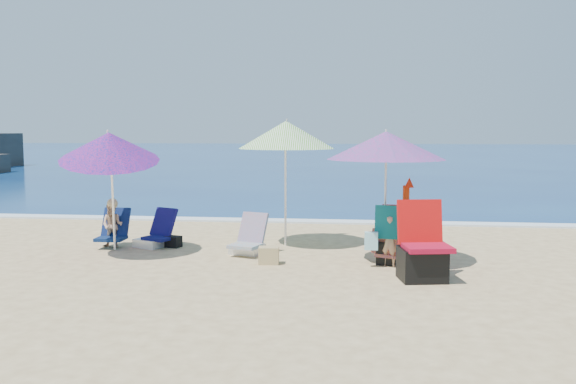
# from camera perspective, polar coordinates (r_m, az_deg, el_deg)

# --- Properties ---
(ground) EXTENTS (120.00, 120.00, 0.00)m
(ground) POSITION_cam_1_polar(r_m,az_deg,el_deg) (8.91, 1.15, -7.72)
(ground) COLOR #D8BC84
(ground) RESTS_ON ground
(sea) EXTENTS (120.00, 80.00, 0.12)m
(sea) POSITION_cam_1_polar(r_m,az_deg,el_deg) (53.67, 5.98, 3.47)
(sea) COLOR navy
(sea) RESTS_ON ground
(foam) EXTENTS (120.00, 0.50, 0.04)m
(foam) POSITION_cam_1_polar(r_m,az_deg,el_deg) (13.91, 3.26, -2.76)
(foam) COLOR white
(foam) RESTS_ON ground
(umbrella_turquoise) EXTENTS (2.03, 2.03, 2.10)m
(umbrella_turquoise) POSITION_cam_1_polar(r_m,az_deg,el_deg) (9.56, 9.09, 4.29)
(umbrella_turquoise) COLOR silver
(umbrella_turquoise) RESTS_ON ground
(umbrella_striped) EXTENTS (1.79, 1.79, 2.28)m
(umbrella_striped) POSITION_cam_1_polar(r_m,az_deg,el_deg) (10.95, -0.17, 5.33)
(umbrella_striped) COLOR white
(umbrella_striped) RESTS_ON ground
(umbrella_blue) EXTENTS (2.10, 2.13, 2.22)m
(umbrella_blue) POSITION_cam_1_polar(r_m,az_deg,el_deg) (10.45, -16.26, 4.08)
(umbrella_blue) COLOR white
(umbrella_blue) RESTS_ON ground
(furled_umbrella) EXTENTS (0.19, 0.17, 1.36)m
(furled_umbrella) POSITION_cam_1_polar(r_m,az_deg,el_deg) (9.66, 10.92, -2.27)
(furled_umbrella) COLOR red
(furled_umbrella) RESTS_ON ground
(chair_navy) EXTENTS (0.77, 0.74, 0.67)m
(chair_navy) POSITION_cam_1_polar(r_m,az_deg,el_deg) (11.26, -12.19, -4.08)
(chair_navy) COLOR #0D0F4A
(chair_navy) RESTS_ON ground
(chair_rainbow) EXTENTS (0.65, 0.82, 0.68)m
(chair_rainbow) POSITION_cam_1_polar(r_m,az_deg,el_deg) (10.40, -3.71, -4.76)
(chair_rainbow) COLOR #D2724A
(chair_rainbow) RESTS_ON ground
(camp_chair_left) EXTENTS (0.77, 0.77, 1.10)m
(camp_chair_left) POSITION_cam_1_polar(r_m,az_deg,el_deg) (8.77, 12.36, -5.87)
(camp_chair_left) COLOR #A50B26
(camp_chair_left) RESTS_ON ground
(camp_chair_right) EXTENTS (0.82, 0.74, 0.94)m
(camp_chair_right) POSITION_cam_1_polar(r_m,az_deg,el_deg) (9.73, 9.74, -4.61)
(camp_chair_right) COLOR red
(camp_chair_right) RESTS_ON ground
(person_center) EXTENTS (0.61, 0.53, 0.79)m
(person_center) POSITION_cam_1_polar(r_m,az_deg,el_deg) (9.59, 9.46, -4.50)
(person_center) COLOR tan
(person_center) RESTS_ON ground
(person_left) EXTENTS (0.49, 0.61, 0.88)m
(person_left) POSITION_cam_1_polar(r_m,az_deg,el_deg) (11.36, -15.96, -2.96)
(person_left) COLOR tan
(person_left) RESTS_ON ground
(bag_black_a) EXTENTS (0.32, 0.27, 0.20)m
(bag_black_a) POSITION_cam_1_polar(r_m,az_deg,el_deg) (11.16, -10.63, -4.55)
(bag_black_a) COLOR black
(bag_black_a) RESTS_ON ground
(bag_tan) EXTENTS (0.33, 0.25, 0.27)m
(bag_tan) POSITION_cam_1_polar(r_m,az_deg,el_deg) (9.62, -1.80, -5.91)
(bag_tan) COLOR tan
(bag_tan) RESTS_ON ground
(bag_navy_b) EXTENTS (0.43, 0.36, 0.28)m
(bag_navy_b) POSITION_cam_1_polar(r_m,az_deg,el_deg) (9.75, 12.03, -5.84)
(bag_navy_b) COLOR #182336
(bag_navy_b) RESTS_ON ground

